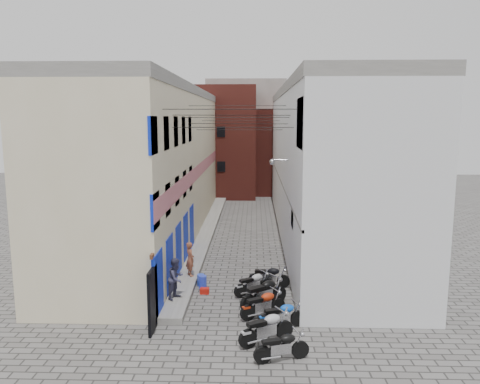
# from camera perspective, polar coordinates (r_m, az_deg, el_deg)

# --- Properties ---
(ground) EXTENTS (90.00, 90.00, 0.00)m
(ground) POSITION_cam_1_polar(r_m,az_deg,el_deg) (16.97, -1.49, -16.03)
(ground) COLOR #565351
(ground) RESTS_ON ground
(plinth) EXTENTS (0.90, 26.00, 0.25)m
(plinth) POSITION_cam_1_polar(r_m,az_deg,el_deg) (29.36, -4.04, -4.91)
(plinth) COLOR slate
(plinth) RESTS_ON ground
(building_left) EXTENTS (5.10, 27.00, 9.00)m
(building_left) POSITION_cam_1_polar(r_m,az_deg,el_deg) (29.02, -9.93, 3.58)
(building_left) COLOR beige
(building_left) RESTS_ON ground
(building_right) EXTENTS (5.94, 26.00, 9.00)m
(building_right) POSITION_cam_1_polar(r_m,az_deg,el_deg) (28.76, 10.00, 3.54)
(building_right) COLOR silver
(building_right) RESTS_ON ground
(building_far_brick_left) EXTENTS (6.00, 6.00, 10.00)m
(building_far_brick_left) POSITION_cam_1_polar(r_m,az_deg,el_deg) (43.50, -2.04, 6.15)
(building_far_brick_left) COLOR maroon
(building_far_brick_left) RESTS_ON ground
(building_far_brick_right) EXTENTS (5.00, 6.00, 8.00)m
(building_far_brick_right) POSITION_cam_1_polar(r_m,az_deg,el_deg) (45.50, 4.46, 4.99)
(building_far_brick_right) COLOR maroon
(building_far_brick_right) RESTS_ON ground
(building_far_concrete) EXTENTS (8.00, 5.00, 11.00)m
(building_far_concrete) POSITION_cam_1_polar(r_m,az_deg,el_deg) (49.38, 0.76, 7.08)
(building_far_concrete) COLOR slate
(building_far_concrete) RESTS_ON ground
(far_shopfront) EXTENTS (2.00, 0.30, 2.40)m
(far_shopfront) POSITION_cam_1_polar(r_m,az_deg,el_deg) (40.99, 0.52, 0.64)
(far_shopfront) COLOR black
(far_shopfront) RESTS_ON ground
(overhead_wires) EXTENTS (5.80, 13.02, 1.32)m
(overhead_wires) POSITION_cam_1_polar(r_m,az_deg,el_deg) (23.01, -0.46, 8.87)
(overhead_wires) COLOR black
(overhead_wires) RESTS_ON ground
(motorcycle_a) EXTENTS (1.83, 1.04, 1.01)m
(motorcycle_a) POSITION_cam_1_polar(r_m,az_deg,el_deg) (14.67, 5.10, -18.09)
(motorcycle_a) COLOR black
(motorcycle_a) RESTS_ON ground
(motorcycle_b) EXTENTS (2.04, 1.54, 1.15)m
(motorcycle_b) POSITION_cam_1_polar(r_m,az_deg,el_deg) (15.60, 3.25, -16.05)
(motorcycle_b) COLOR #A5A5AA
(motorcycle_b) RESTS_ON ground
(motorcycle_c) EXTENTS (1.87, 1.11, 1.03)m
(motorcycle_c) POSITION_cam_1_polar(r_m,az_deg,el_deg) (16.66, 5.12, -14.61)
(motorcycle_c) COLOR blue
(motorcycle_c) RESTS_ON ground
(motorcycle_d) EXTENTS (1.90, 1.45, 1.08)m
(motorcycle_d) POSITION_cam_1_polar(r_m,az_deg,el_deg) (17.47, 2.83, -13.35)
(motorcycle_d) COLOR #A8270C
(motorcycle_d) RESTS_ON ground
(motorcycle_e) EXTENTS (2.13, 1.87, 1.25)m
(motorcycle_e) POSITION_cam_1_polar(r_m,az_deg,el_deg) (18.26, 2.94, -12.03)
(motorcycle_e) COLOR black
(motorcycle_e) RESTS_ON ground
(motorcycle_f) EXTENTS (1.80, 1.45, 1.03)m
(motorcycle_f) POSITION_cam_1_polar(r_m,az_deg,el_deg) (19.50, 1.62, -10.98)
(motorcycle_f) COLOR #9F9FA3
(motorcycle_f) RESTS_ON ground
(motorcycle_g) EXTENTS (1.84, 0.75, 1.04)m
(motorcycle_g) POSITION_cam_1_polar(r_m,az_deg,el_deg) (20.38, 3.57, -10.09)
(motorcycle_g) COLOR black
(motorcycle_g) RESTS_ON ground
(person_a) EXTENTS (0.59, 0.67, 1.53)m
(person_a) POSITION_cam_1_polar(r_m,az_deg,el_deg) (21.00, -6.10, -8.12)
(person_a) COLOR #955036
(person_a) RESTS_ON plinth
(person_b) EXTENTS (0.89, 0.97, 1.60)m
(person_b) POSITION_cam_1_polar(r_m,az_deg,el_deg) (18.54, -7.78, -10.38)
(person_b) COLOR #383753
(person_b) RESTS_ON plinth
(water_jug_near) EXTENTS (0.43, 0.43, 0.54)m
(water_jug_near) POSITION_cam_1_polar(r_m,az_deg,el_deg) (20.34, -4.59, -10.88)
(water_jug_near) COLOR blue
(water_jug_near) RESTS_ON ground
(water_jug_far) EXTENTS (0.34, 0.34, 0.50)m
(water_jug_far) POSITION_cam_1_polar(r_m,az_deg,el_deg) (20.64, -4.81, -10.64)
(water_jug_far) COLOR blue
(water_jug_far) RESTS_ON ground
(red_crate) EXTENTS (0.37, 0.28, 0.23)m
(red_crate) POSITION_cam_1_polar(r_m,az_deg,el_deg) (19.79, -4.34, -11.93)
(red_crate) COLOR #B4160C
(red_crate) RESTS_ON ground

